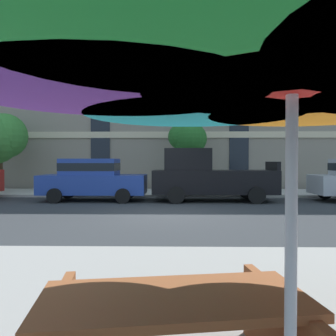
# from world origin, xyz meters

# --- Properties ---
(ground_plane) EXTENTS (120.00, 120.00, 0.00)m
(ground_plane) POSITION_xyz_m (0.00, 0.00, 0.00)
(ground_plane) COLOR #2D3033
(sidewalk_far) EXTENTS (56.00, 3.60, 0.12)m
(sidewalk_far) POSITION_xyz_m (0.00, 6.80, 0.06)
(sidewalk_far) COLOR #B2ADA3
(sidewalk_far) RESTS_ON ground
(apartment_building) EXTENTS (47.84, 12.08, 16.00)m
(apartment_building) POSITION_xyz_m (0.00, 14.99, 8.00)
(apartment_building) COLOR gray
(apartment_building) RESTS_ON ground
(sedan_blue) EXTENTS (4.40, 1.98, 1.78)m
(sedan_blue) POSITION_xyz_m (-3.18, 3.70, 0.95)
(sedan_blue) COLOR navy
(sedan_blue) RESTS_ON ground
(pickup_black) EXTENTS (5.10, 2.12, 2.20)m
(pickup_black) POSITION_xyz_m (1.70, 3.70, 1.03)
(pickup_black) COLOR black
(pickup_black) RESTS_ON ground
(street_tree_middle) EXTENTS (2.06, 1.78, 3.70)m
(street_tree_middle) POSITION_xyz_m (1.00, 7.49, 2.76)
(street_tree_middle) COLOR brown
(street_tree_middle) RESTS_ON ground
(patio_umbrella) EXTENTS (3.32, 3.08, 2.58)m
(patio_umbrella) POSITION_xyz_m (0.87, -9.00, 2.25)
(patio_umbrella) COLOR silver
(patio_umbrella) RESTS_ON ground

